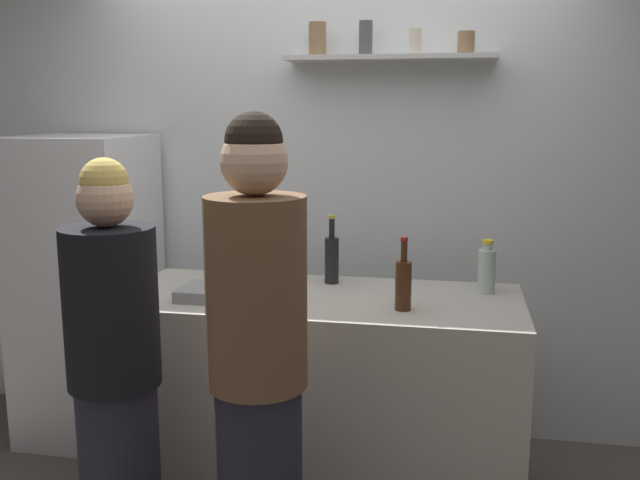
# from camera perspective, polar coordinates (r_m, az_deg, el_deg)

# --- Properties ---
(back_wall_assembly) EXTENTS (4.80, 0.32, 2.60)m
(back_wall_assembly) POSITION_cam_1_polar(r_m,az_deg,el_deg) (3.83, 1.20, 3.93)
(back_wall_assembly) COLOR white
(back_wall_assembly) RESTS_ON ground
(refrigerator) EXTENTS (0.62, 0.67, 1.61)m
(refrigerator) POSITION_cam_1_polar(r_m,az_deg,el_deg) (3.97, -18.21, -3.73)
(refrigerator) COLOR white
(refrigerator) RESTS_ON ground
(counter) EXTENTS (1.76, 0.76, 0.93)m
(counter) POSITION_cam_1_polar(r_m,az_deg,el_deg) (3.29, 0.00, -12.38)
(counter) COLOR #B7B2A8
(counter) RESTS_ON ground
(baking_pan) EXTENTS (0.34, 0.24, 0.05)m
(baking_pan) POSITION_cam_1_polar(r_m,az_deg,el_deg) (3.11, -8.09, -4.23)
(baking_pan) COLOR gray
(baking_pan) RESTS_ON counter
(utensil_holder) EXTENTS (0.11, 0.11, 0.21)m
(utensil_holder) POSITION_cam_1_polar(r_m,az_deg,el_deg) (3.54, -8.00, -1.95)
(utensil_holder) COLOR #B2B2B7
(utensil_holder) RESTS_ON counter
(wine_bottle_amber_glass) EXTENTS (0.07, 0.07, 0.30)m
(wine_bottle_amber_glass) POSITION_cam_1_polar(r_m,az_deg,el_deg) (2.91, 6.72, -3.46)
(wine_bottle_amber_glass) COLOR #472814
(wine_bottle_amber_glass) RESTS_ON counter
(wine_bottle_dark_glass) EXTENTS (0.07, 0.07, 0.32)m
(wine_bottle_dark_glass) POSITION_cam_1_polar(r_m,az_deg,el_deg) (3.33, 0.95, -1.45)
(wine_bottle_dark_glass) COLOR black
(wine_bottle_dark_glass) RESTS_ON counter
(wine_bottle_pale_glass) EXTENTS (0.08, 0.08, 0.30)m
(wine_bottle_pale_glass) POSITION_cam_1_polar(r_m,az_deg,el_deg) (3.31, -7.44, -1.74)
(wine_bottle_pale_glass) COLOR #B2BFB2
(wine_bottle_pale_glass) RESTS_ON counter
(water_bottle_plastic) EXTENTS (0.08, 0.08, 0.24)m
(water_bottle_plastic) POSITION_cam_1_polar(r_m,az_deg,el_deg) (3.24, 13.26, -2.33)
(water_bottle_plastic) COLOR silver
(water_bottle_plastic) RESTS_ON counter
(person_blonde) EXTENTS (0.34, 0.34, 1.58)m
(person_blonde) POSITION_cam_1_polar(r_m,az_deg,el_deg) (2.77, -16.16, -10.45)
(person_blonde) COLOR #262633
(person_blonde) RESTS_ON ground
(person_brown_jacket) EXTENTS (0.34, 0.34, 1.74)m
(person_brown_jacket) POSITION_cam_1_polar(r_m,az_deg,el_deg) (2.46, -5.14, -10.47)
(person_brown_jacket) COLOR #262633
(person_brown_jacket) RESTS_ON ground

